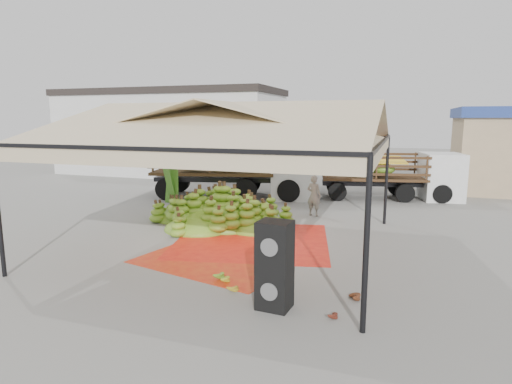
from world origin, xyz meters
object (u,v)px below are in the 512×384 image
(vendor, at_px, (314,196))
(banana_heap, at_px, (222,206))
(speaker_stack, at_px, (275,265))
(truck_left, at_px, (242,163))
(truck_right, at_px, (396,170))

(vendor, bearing_deg, banana_heap, 55.37)
(speaker_stack, bearing_deg, truck_left, 118.81)
(banana_heap, height_order, speaker_stack, speaker_stack)
(vendor, height_order, truck_left, truck_left)
(vendor, relative_size, truck_left, 0.20)
(truck_right, bearing_deg, truck_left, -176.84)
(speaker_stack, relative_size, vendor, 1.11)
(banana_heap, bearing_deg, vendor, 39.06)
(banana_heap, xyz_separation_m, vendor, (2.73, 2.22, 0.16))
(speaker_stack, relative_size, truck_right, 0.27)
(speaker_stack, bearing_deg, truck_right, 86.37)
(speaker_stack, bearing_deg, banana_heap, 126.73)
(truck_left, xyz_separation_m, truck_right, (6.72, 1.82, -0.29))
(speaker_stack, bearing_deg, vendor, 101.06)
(truck_left, distance_m, truck_right, 6.96)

